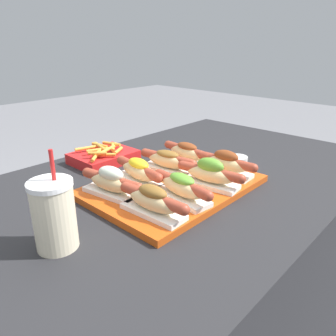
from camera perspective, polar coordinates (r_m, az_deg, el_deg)
name	(u,v)px	position (r m, az deg, el deg)	size (l,w,h in m)	color
patio_table	(169,286)	(1.16, 0.14, -19.87)	(1.50, 0.85, 0.76)	#232326
serving_tray	(173,186)	(0.91, 0.92, -3.18)	(0.46, 0.33, 0.02)	#CC4C14
hot_dog_0	(153,201)	(0.74, -2.65, -5.70)	(0.07, 0.20, 0.07)	white
hot_dog_1	(182,187)	(0.81, 2.42, -3.34)	(0.08, 0.20, 0.07)	white
hot_dog_2	(210,174)	(0.89, 7.33, -0.98)	(0.08, 0.20, 0.08)	white
hot_dog_3	(226,163)	(0.97, 10.01, 0.81)	(0.07, 0.20, 0.07)	white
hot_dog_4	(111,182)	(0.84, -9.82, -2.44)	(0.08, 0.20, 0.08)	white
hot_dog_5	(139,171)	(0.91, -5.13, -0.53)	(0.08, 0.20, 0.07)	white
hot_dog_6	(168,161)	(0.98, -0.08, 1.28)	(0.08, 0.20, 0.06)	white
hot_dog_7	(187,153)	(1.05, 3.32, 2.67)	(0.07, 0.20, 0.07)	white
sauce_bowl	(238,159)	(1.13, 12.07, 1.51)	(0.07, 0.07, 0.02)	silver
drink_cup	(54,215)	(0.68, -19.22, -7.72)	(0.09, 0.09, 0.20)	beige
fries_basket	(104,156)	(1.13, -11.14, 2.02)	(0.20, 0.16, 0.06)	red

